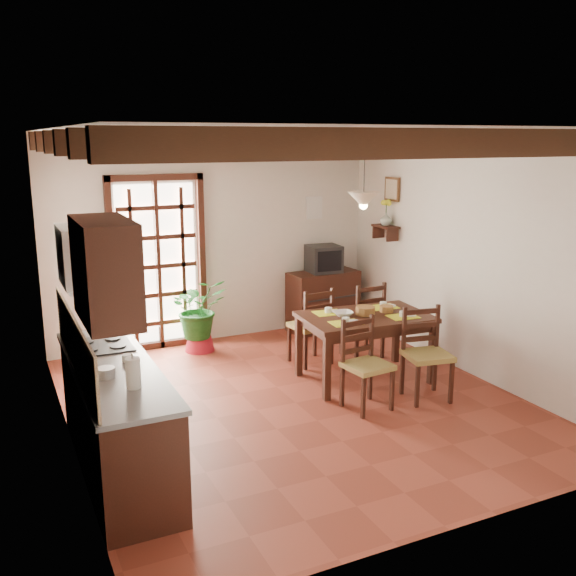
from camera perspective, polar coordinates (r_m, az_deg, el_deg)
ground_plane at (r=6.87m, az=0.69°, el=-10.16°), size 5.00×5.00×0.00m
room_shell at (r=6.37m, az=0.73°, el=5.00°), size 4.52×5.02×2.81m
ceiling_beams at (r=6.31m, az=0.76°, el=12.88°), size 4.50×4.34×0.20m
french_door at (r=8.49m, az=-11.49°, el=2.43°), size 1.26×0.11×2.32m
kitchen_counter at (r=5.60m, az=-15.04°, el=-10.97°), size 0.64×2.25×1.38m
upper_cabinet at (r=4.51m, az=-15.92°, el=1.48°), size 0.35×0.80×0.70m
range_hood at (r=5.75m, az=-17.74°, el=2.64°), size 0.38×0.60×0.54m
counter_items at (r=5.51m, az=-15.52°, el=-5.99°), size 0.50×1.43×0.25m
dining_table at (r=7.33m, az=6.86°, el=-3.14°), size 1.49×1.02×0.77m
chair_near_left at (r=6.69m, az=6.96°, el=-8.22°), size 0.48×0.46×0.94m
chair_near_right at (r=7.03m, az=12.16°, el=-7.22°), size 0.52×0.51×0.98m
chair_far_left at (r=7.92m, az=2.06°, el=-4.60°), size 0.49×0.47×0.97m
chair_far_right at (r=8.21m, az=6.63°, el=-4.00°), size 0.47×0.44×0.98m
table_setting at (r=7.29m, az=6.89°, el=-2.02°), size 1.04×0.69×0.10m
table_bowl at (r=7.23m, az=4.92°, el=-2.29°), size 0.23×0.23×0.05m
sideboard at (r=9.28m, az=3.14°, el=-1.14°), size 1.04×0.54×0.86m
crt_tv at (r=9.14m, az=3.21°, el=2.61°), size 0.47×0.44×0.38m
fuse_box at (r=9.25m, az=2.33°, el=7.15°), size 0.25×0.03×0.32m
plant_pot at (r=8.51m, az=-7.85°, el=-4.81°), size 0.39×0.39×0.24m
potted_plant at (r=8.38m, az=-7.95°, el=-1.82°), size 1.89×1.63×2.07m
wall_shelf at (r=8.86m, az=8.66°, el=5.18°), size 0.20×0.42×0.20m
shelf_vase at (r=8.84m, az=8.69°, el=6.07°), size 0.15×0.15×0.15m
shelf_flowers at (r=8.82m, az=8.74°, el=7.41°), size 0.14×0.14×0.36m
framed_picture at (r=8.85m, az=9.24°, el=8.66°), size 0.03×0.32×0.32m
pendant_lamp at (r=7.15m, az=6.74°, el=7.93°), size 0.36×0.36×0.84m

